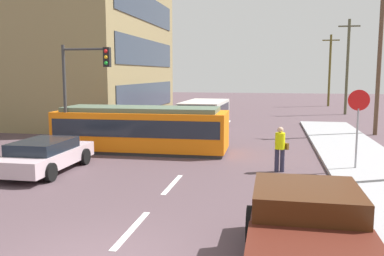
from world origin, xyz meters
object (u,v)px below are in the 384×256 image
at_px(pickup_truck_parked, 308,237).
at_px(parked_sedan_mid, 45,155).
at_px(utility_pole_distant, 330,69).
at_px(streetcar_tram, 142,128).
at_px(pedestrian_crossing, 280,146).
at_px(stop_sign, 358,112).
at_px(city_bus, 205,113).
at_px(parked_sedan_far, 129,126).
at_px(traffic_light_mast, 82,79).
at_px(utility_pole_mid, 380,55).
at_px(utility_pole_far, 347,65).

bearing_deg(pickup_truck_parked, parked_sedan_mid, 143.59).
xyz_separation_m(parked_sedan_mid, utility_pole_distant, (14.28, 33.79, 3.43)).
bearing_deg(utility_pole_distant, streetcar_tram, -112.33).
bearing_deg(pedestrian_crossing, stop_sign, 12.03).
height_order(streetcar_tram, city_bus, streetcar_tram).
relative_size(pedestrian_crossing, pickup_truck_parked, 0.33).
bearing_deg(parked_sedan_far, stop_sign, -29.50).
height_order(streetcar_tram, pickup_truck_parked, streetcar_tram).
bearing_deg(traffic_light_mast, pickup_truck_parked, -47.96).
height_order(city_bus, stop_sign, stop_sign).
xyz_separation_m(city_bus, pedestrian_crossing, (4.64, -11.22, -0.09)).
bearing_deg(city_bus, utility_pole_mid, -4.53).
bearing_deg(parked_sedan_mid, utility_pole_mid, 40.33).
distance_m(parked_sedan_far, traffic_light_mast, 5.85).
xyz_separation_m(pickup_truck_parked, parked_sedan_mid, (-8.82, 6.50, -0.17)).
xyz_separation_m(city_bus, traffic_light_mast, (-3.88, -9.55, 2.33)).
bearing_deg(stop_sign, city_bus, 124.81).
xyz_separation_m(streetcar_tram, parked_sedan_mid, (-2.25, -4.51, -0.45)).
relative_size(pickup_truck_parked, utility_pole_distant, 0.64).
distance_m(streetcar_tram, city_bus, 8.49).
height_order(parked_sedan_mid, utility_pole_far, utility_pole_far).
relative_size(streetcar_tram, stop_sign, 2.76).
distance_m(pedestrian_crossing, pickup_truck_parked, 8.14).
relative_size(city_bus, stop_sign, 1.88).
relative_size(parked_sedan_far, stop_sign, 1.41).
bearing_deg(parked_sedan_mid, pickup_truck_parked, -36.41).
xyz_separation_m(parked_sedan_far, utility_pole_distant, (14.09, 25.32, 3.44)).
distance_m(parked_sedan_far, utility_pole_mid, 14.98).
relative_size(parked_sedan_mid, stop_sign, 1.55).
bearing_deg(pickup_truck_parked, city_bus, 104.39).
distance_m(streetcar_tram, traffic_light_mast, 3.45).
bearing_deg(parked_sedan_far, utility_pole_mid, 14.29).
relative_size(parked_sedan_far, utility_pole_far, 0.49).
bearing_deg(city_bus, pickup_truck_parked, -75.61).
height_order(parked_sedan_mid, stop_sign, stop_sign).
xyz_separation_m(stop_sign, utility_pole_mid, (2.93, 9.82, 2.43)).
distance_m(streetcar_tram, parked_sedan_far, 4.49).
height_order(city_bus, parked_sedan_far, city_bus).
bearing_deg(pedestrian_crossing, parked_sedan_far, 140.48).
distance_m(parked_sedan_mid, utility_pole_far, 28.71).
distance_m(pedestrian_crossing, stop_sign, 3.09).
bearing_deg(pedestrian_crossing, traffic_light_mast, 168.85).
height_order(city_bus, utility_pole_mid, utility_pole_mid).
relative_size(city_bus, utility_pole_distant, 0.70).
bearing_deg(parked_sedan_mid, traffic_light_mast, 90.46).
bearing_deg(pickup_truck_parked, utility_pole_distant, 82.28).
relative_size(city_bus, utility_pole_mid, 0.61).
distance_m(pedestrian_crossing, parked_sedan_mid, 8.65).
distance_m(utility_pole_mid, utility_pole_distant, 21.77).
bearing_deg(city_bus, pedestrian_crossing, -67.56).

